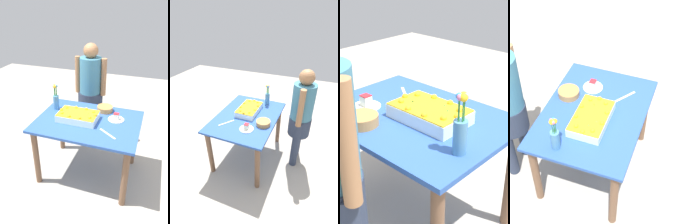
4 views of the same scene
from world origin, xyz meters
TOP-DOWN VIEW (x-y plane):
  - ground_plane at (0.00, 0.00)m, footprint 8.00×8.00m
  - dining_table at (0.00, 0.00)m, footprint 1.18×0.87m
  - sheet_cake at (-0.12, -0.02)m, footprint 0.45×0.28m
  - serving_plate_with_slice at (0.30, 0.12)m, footprint 0.18×0.18m
  - cake_knife at (0.27, -0.20)m, footprint 0.20×0.15m
  - flower_vase at (-0.47, 0.15)m, footprint 0.07×0.07m
  - fruit_bowl at (0.12, 0.29)m, footprint 0.19×0.19m
  - person_standing at (-0.21, 0.73)m, footprint 0.45×0.31m

SIDE VIEW (x-z plane):
  - ground_plane at x=0.00m, z-range 0.00..0.00m
  - dining_table at x=0.00m, z-range 0.25..1.02m
  - cake_knife at x=0.27m, z-range 0.77..0.77m
  - serving_plate_with_slice at x=0.30m, z-range 0.75..0.83m
  - fruit_bowl at x=0.12m, z-range 0.77..0.83m
  - sheet_cake at x=-0.12m, z-range 0.76..0.87m
  - person_standing at x=-0.21m, z-range 0.11..1.60m
  - flower_vase at x=-0.47m, z-range 0.74..1.07m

